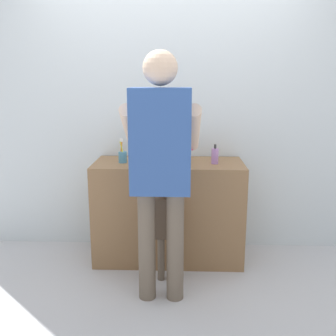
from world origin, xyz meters
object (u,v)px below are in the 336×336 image
at_px(toothbrush_cup, 123,156).
at_px(soap_bottle, 215,156).
at_px(adult_parent, 161,157).
at_px(child_toddler, 167,224).

xyz_separation_m(toothbrush_cup, soap_bottle, (0.78, -0.01, 0.01)).
bearing_deg(adult_parent, soap_bottle, 55.32).
bearing_deg(toothbrush_cup, soap_bottle, -0.92).
bearing_deg(child_toddler, adult_parent, -97.29).
relative_size(toothbrush_cup, adult_parent, 0.12).
relative_size(toothbrush_cup, soap_bottle, 1.25).
distance_m(toothbrush_cup, soap_bottle, 0.78).
relative_size(toothbrush_cup, child_toddler, 0.26).
bearing_deg(adult_parent, child_toddler, 82.71).
bearing_deg(toothbrush_cup, child_toddler, -43.87).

